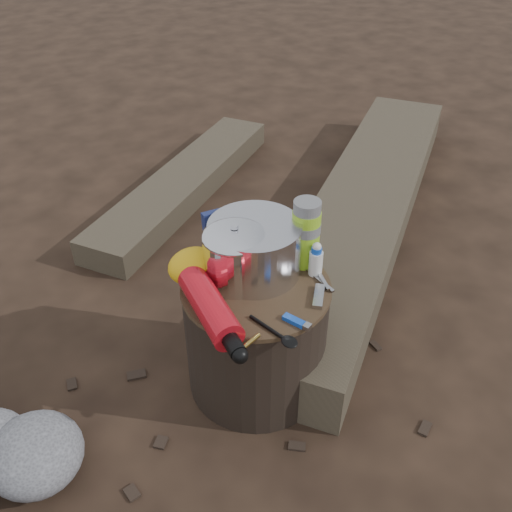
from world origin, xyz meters
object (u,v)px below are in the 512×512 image
stump (256,335)px  fuel_bottle (210,307)px  log_main (364,209)px  camping_pot (235,255)px  thermos (306,234)px  travel_mug (254,231)px

stump → fuel_bottle: fuel_bottle is taller
log_main → fuel_bottle: bearing=-98.6°
stump → camping_pot: bearing=120.8°
thermos → travel_mug: size_ratio=1.56×
camping_pot → thermos: thermos is taller
fuel_bottle → stump: bearing=23.2°
camping_pot → travel_mug: camping_pot is taller
stump → fuel_bottle: bearing=-164.9°
log_main → travel_mug: travel_mug is taller
log_main → camping_pot: (-0.90, -0.41, 0.37)m
stump → camping_pot: (-0.03, 0.05, 0.28)m
stump → log_main: 0.99m
log_main → fuel_bottle: 1.20m
stump → thermos: bearing=4.0°
log_main → thermos: thermos is taller
thermos → travel_mug: 0.16m
travel_mug → fuel_bottle: bearing=-143.2°
stump → thermos: 0.34m
stump → fuel_bottle: (-0.17, -0.05, 0.23)m
fuel_bottle → travel_mug: (0.26, 0.19, 0.02)m
fuel_bottle → thermos: 0.35m
thermos → stump: bearing=-176.0°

